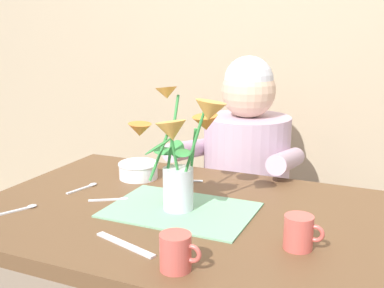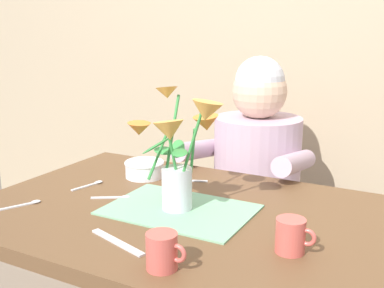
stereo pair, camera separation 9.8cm
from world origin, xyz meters
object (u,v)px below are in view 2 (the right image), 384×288
object	(u,v)px
seated_person	(255,200)
ceramic_bowl	(144,168)
tea_cup	(291,236)
ceramic_mug	(163,251)
flower_vase	(180,150)
dinner_knife	(117,242)

from	to	relation	value
seated_person	ceramic_bowl	distance (m)	0.53
seated_person	tea_cup	xyz separation A→B (m)	(0.35, -0.72, 0.22)
ceramic_mug	tea_cup	size ratio (longest dim) A/B	1.00
flower_vase	ceramic_bowl	distance (m)	0.36
dinner_knife	ceramic_bowl	bearing A→B (deg)	133.79
dinner_knife	ceramic_mug	distance (m)	0.17
flower_vase	seated_person	bearing A→B (deg)	90.65
ceramic_bowl	tea_cup	world-z (taller)	tea_cup
dinner_knife	tea_cup	bearing A→B (deg)	39.00
seated_person	dinner_knife	size ratio (longest dim) A/B	5.97
dinner_knife	tea_cup	distance (m)	0.41
ceramic_mug	seated_person	bearing A→B (deg)	98.37
ceramic_mug	ceramic_bowl	bearing A→B (deg)	127.22
flower_vase	tea_cup	xyz separation A→B (m)	(0.35, -0.10, -0.14)
seated_person	tea_cup	size ratio (longest dim) A/B	12.20
dinner_knife	ceramic_mug	world-z (taller)	ceramic_mug
ceramic_bowl	tea_cup	size ratio (longest dim) A/B	1.46
flower_vase	dinner_knife	size ratio (longest dim) A/B	1.80
seated_person	ceramic_mug	distance (m)	0.96
dinner_knife	tea_cup	xyz separation A→B (m)	(0.38, 0.15, 0.04)
ceramic_mug	tea_cup	xyz separation A→B (m)	(0.22, 0.20, 0.00)
flower_vase	ceramic_mug	distance (m)	0.35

